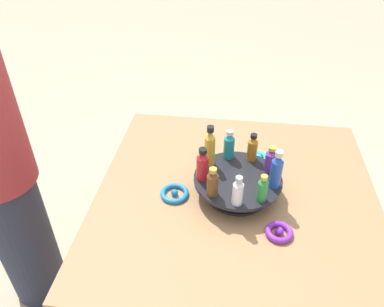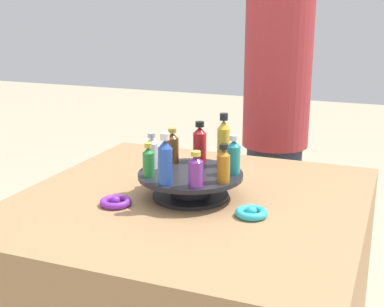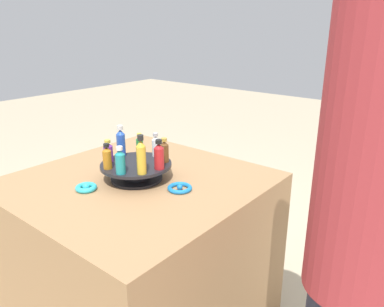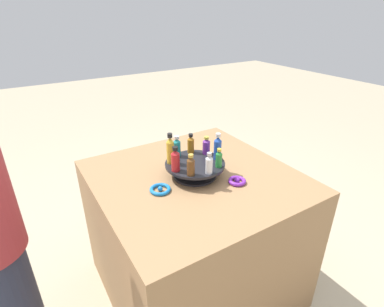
{
  "view_description": "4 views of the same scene",
  "coord_description": "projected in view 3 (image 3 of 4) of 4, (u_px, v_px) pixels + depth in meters",
  "views": [
    {
      "loc": [
        0.03,
        0.94,
        1.61
      ],
      "look_at": [
        0.15,
        -0.01,
        0.9
      ],
      "focal_mm": 35.0,
      "sensor_mm": 36.0,
      "label": 1
    },
    {
      "loc": [
        -1.29,
        -0.52,
        1.26
      ],
      "look_at": [
        0.01,
        -0.0,
        0.87
      ],
      "focal_mm": 50.0,
      "sensor_mm": 36.0,
      "label": 2
    },
    {
      "loc": [
        1.07,
        -0.96,
        1.35
      ],
      "look_at": [
        0.3,
        -0.01,
        0.93
      ],
      "focal_mm": 35.0,
      "sensor_mm": 36.0,
      "label": 3
    },
    {
      "loc": [
        0.68,
        1.07,
        1.49
      ],
      "look_at": [
        0.02,
        -0.0,
        0.87
      ],
      "focal_mm": 28.0,
      "sensor_mm": 36.0,
      "label": 4
    }
  ],
  "objects": [
    {
      "name": "bottle_blue",
      "position": [
        121.0,
        142.0,
        1.58
      ],
      "size": [
        0.04,
        0.04,
        0.13
      ],
      "color": "#234CAD",
      "rests_on": "display_stand"
    },
    {
      "name": "bottle_gold",
      "position": [
        141.0,
        156.0,
        1.39
      ],
      "size": [
        0.04,
        0.04,
        0.15
      ],
      "color": "gold",
      "rests_on": "display_stand"
    },
    {
      "name": "bottle_brown",
      "position": [
        164.0,
        151.0,
        1.52
      ],
      "size": [
        0.04,
        0.04,
        0.1
      ],
      "color": "brown",
      "rests_on": "display_stand"
    },
    {
      "name": "bottle_purple",
      "position": [
        108.0,
        152.0,
        1.52
      ],
      "size": [
        0.04,
        0.04,
        0.09
      ],
      "color": "#702D93",
      "rests_on": "display_stand"
    },
    {
      "name": "ribbon_bow_blue",
      "position": [
        180.0,
        188.0,
        1.44
      ],
      "size": [
        0.1,
        0.1,
        0.02
      ],
      "color": "blue",
      "rests_on": "party_table"
    },
    {
      "name": "ribbon_bow_teal",
      "position": [
        86.0,
        187.0,
        1.44
      ],
      "size": [
        0.08,
        0.08,
        0.03
      ],
      "color": "#2DB7CC",
      "rests_on": "party_table"
    },
    {
      "name": "ribbon_bow_purple",
      "position": [
        143.0,
        160.0,
        1.73
      ],
      "size": [
        0.08,
        0.08,
        0.03
      ],
      "color": "purple",
      "rests_on": "party_table"
    },
    {
      "name": "party_table",
      "position": [
        141.0,
        257.0,
        1.66
      ],
      "size": [
        0.94,
        0.94,
        0.75
      ],
      "color": "#9E754C",
      "rests_on": "ground_plane"
    },
    {
      "name": "person_figure",
      "position": [
        362.0,
        241.0,
        0.96
      ],
      "size": [
        0.28,
        0.28,
        1.63
      ],
      "rotation": [
        0.0,
        0.0,
        3.11
      ],
      "color": "#282D42",
      "rests_on": "ground_plane"
    },
    {
      "name": "bottle_green",
      "position": [
        140.0,
        145.0,
        1.61
      ],
      "size": [
        0.03,
        0.03,
        0.09
      ],
      "color": "#288438",
      "rests_on": "display_stand"
    },
    {
      "name": "bottle_teal",
      "position": [
        120.0,
        161.0,
        1.4
      ],
      "size": [
        0.04,
        0.04,
        0.11
      ],
      "color": "teal",
      "rests_on": "display_stand"
    },
    {
      "name": "display_stand",
      "position": [
        136.0,
        170.0,
        1.52
      ],
      "size": [
        0.29,
        0.29,
        0.07
      ],
      "color": "black",
      "rests_on": "party_table"
    },
    {
      "name": "bottle_red",
      "position": [
        159.0,
        156.0,
        1.44
      ],
      "size": [
        0.04,
        0.04,
        0.12
      ],
      "color": "#B21E23",
      "rests_on": "display_stand"
    },
    {
      "name": "bottle_clear",
      "position": [
        156.0,
        146.0,
        1.58
      ],
      "size": [
        0.03,
        0.03,
        0.1
      ],
      "color": "silver",
      "rests_on": "display_stand"
    },
    {
      "name": "bottle_amber",
      "position": [
        107.0,
        157.0,
        1.45
      ],
      "size": [
        0.03,
        0.03,
        0.1
      ],
      "color": "#AD6B19",
      "rests_on": "display_stand"
    }
  ]
}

